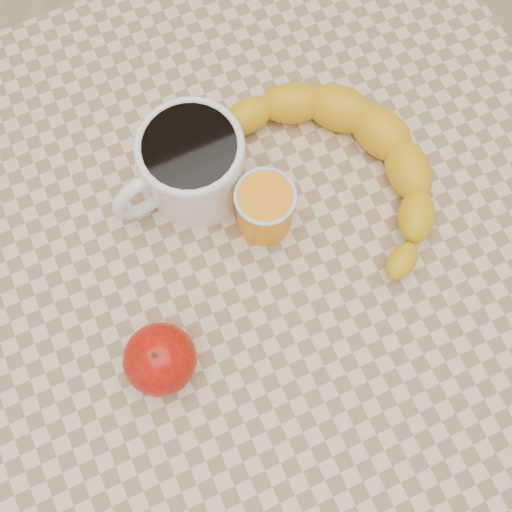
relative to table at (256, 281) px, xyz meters
name	(u,v)px	position (x,y,z in m)	size (l,w,h in m)	color
ground	(256,349)	(0.00, 0.00, -0.66)	(3.00, 3.00, 0.00)	tan
table	(256,281)	(0.00, 0.00, 0.00)	(0.80, 0.80, 0.75)	beige
coffee_mug	(191,165)	(-0.02, 0.11, 0.14)	(0.16, 0.12, 0.09)	white
orange_juice_glass	(265,208)	(0.03, 0.04, 0.12)	(0.06, 0.06, 0.07)	orange
apple	(160,359)	(-0.13, -0.06, 0.12)	(0.08, 0.08, 0.07)	#910704
banana	(335,168)	(0.12, 0.05, 0.11)	(0.33, 0.38, 0.05)	yellow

